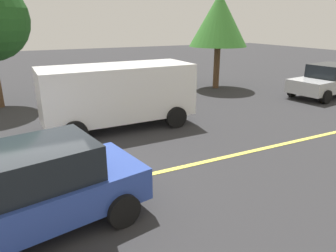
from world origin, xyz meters
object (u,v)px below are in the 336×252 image
car_blue_behind_van (29,191)px  tree_left_verge (219,20)px  white_van (119,92)px  car_silver_near_curb (328,80)px

car_blue_behind_van → tree_left_verge: size_ratio=0.85×
white_van → car_silver_near_curb: white_van is taller
car_blue_behind_van → car_silver_near_curb: same height
tree_left_verge → white_van: bearing=-149.1°
white_van → car_silver_near_curb: bearing=0.2°
white_van → tree_left_verge: 8.63m
car_silver_near_curb → tree_left_verge: bearing=132.9°
car_blue_behind_van → white_van: bearing=57.0°
car_silver_near_curb → tree_left_verge: size_ratio=0.89×
white_van → tree_left_verge: bearing=30.9°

